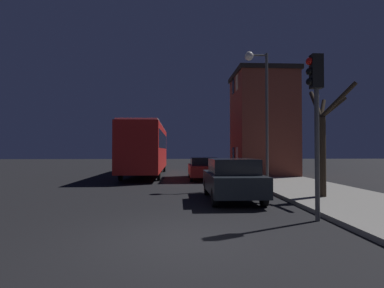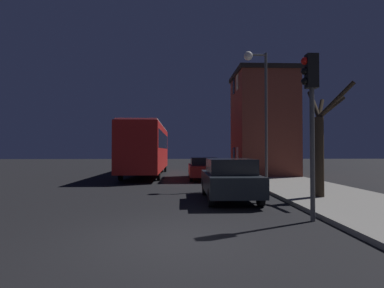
{
  "view_description": "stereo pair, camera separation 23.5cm",
  "coord_description": "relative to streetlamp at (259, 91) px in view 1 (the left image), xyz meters",
  "views": [
    {
      "loc": [
        0.02,
        -6.17,
        1.84
      ],
      "look_at": [
        0.95,
        13.24,
        2.27
      ],
      "focal_mm": 28.0,
      "sensor_mm": 36.0,
      "label": 1
    },
    {
      "loc": [
        0.26,
        -6.18,
        1.84
      ],
      "look_at": [
        0.95,
        13.24,
        2.27
      ],
      "focal_mm": 28.0,
      "sensor_mm": 36.0,
      "label": 2
    }
  ],
  "objects": [
    {
      "name": "brick_building",
      "position": [
        1.99,
        6.44,
        -1.01
      ],
      "size": [
        4.2,
        4.72,
        7.39
      ],
      "color": "brown",
      "rests_on": "sidewalk"
    },
    {
      "name": "car_mid_lane",
      "position": [
        -2.51,
        4.06,
        -4.12
      ],
      "size": [
        1.79,
        4.15,
        1.41
      ],
      "color": "#B21E19",
      "rests_on": "ground"
    },
    {
      "name": "car_near_lane",
      "position": [
        -2.12,
        -3.89,
        -4.05
      ],
      "size": [
        1.82,
        4.04,
        1.54
      ],
      "color": "black",
      "rests_on": "ground"
    },
    {
      "name": "bare_tree",
      "position": [
        1.32,
        -3.96,
        -2.66
      ],
      "size": [
        1.33,
        1.88,
        4.18
      ],
      "color": "#2D2319",
      "rests_on": "sidewalk"
    },
    {
      "name": "bus",
      "position": [
        -6.46,
        7.4,
        -2.66
      ],
      "size": [
        2.53,
        11.71,
        3.68
      ],
      "color": "red",
      "rests_on": "ground"
    },
    {
      "name": "streetlamp",
      "position": [
        0.0,
        0.0,
        0.0
      ],
      "size": [
        1.2,
        0.45,
        6.74
      ],
      "color": "#4C4C4C",
      "rests_on": "sidewalk"
    },
    {
      "name": "traffic_light",
      "position": [
        -0.51,
        -7.23,
        -1.71
      ],
      "size": [
        0.43,
        0.24,
        4.39
      ],
      "color": "#4C4C4C",
      "rests_on": "ground"
    },
    {
      "name": "ground_plane",
      "position": [
        -4.16,
        -8.76,
        -4.85
      ],
      "size": [
        120.0,
        120.0,
        0.0
      ],
      "primitive_type": "plane",
      "color": "black"
    }
  ]
}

